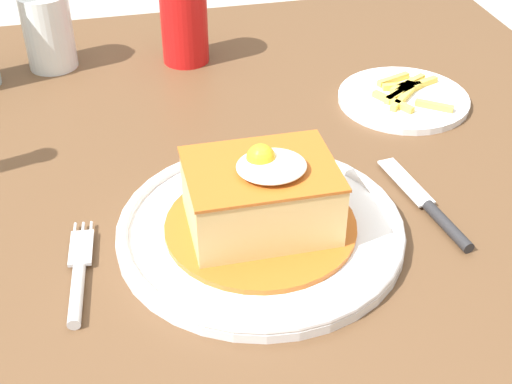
% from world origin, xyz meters
% --- Properties ---
extents(dining_table, '(1.12, 1.01, 0.76)m').
position_xyz_m(dining_table, '(0.00, 0.00, 0.65)').
color(dining_table, brown).
rests_on(dining_table, ground_plane).
extents(main_plate, '(0.29, 0.29, 0.02)m').
position_xyz_m(main_plate, '(0.06, -0.09, 0.77)').
color(main_plate, white).
rests_on(main_plate, dining_table).
extents(sandwich_meal, '(0.19, 0.19, 0.10)m').
position_xyz_m(sandwich_meal, '(0.06, -0.09, 0.81)').
color(sandwich_meal, '#B75B1E').
rests_on(sandwich_meal, main_plate).
extents(fork, '(0.03, 0.14, 0.01)m').
position_xyz_m(fork, '(-0.12, -0.12, 0.77)').
color(fork, silver).
rests_on(fork, dining_table).
extents(knife, '(0.04, 0.17, 0.01)m').
position_xyz_m(knife, '(0.24, -0.11, 0.77)').
color(knife, '#262628').
rests_on(knife, dining_table).
extents(soda_can, '(0.07, 0.07, 0.12)m').
position_xyz_m(soda_can, '(0.05, 0.32, 0.82)').
color(soda_can, red).
rests_on(soda_can, dining_table).
extents(drinking_glass, '(0.07, 0.07, 0.10)m').
position_xyz_m(drinking_glass, '(-0.14, 0.34, 0.81)').
color(drinking_glass, '#3F2314').
rests_on(drinking_glass, dining_table).
extents(side_plate_fries, '(0.17, 0.17, 0.02)m').
position_xyz_m(side_plate_fries, '(0.30, 0.13, 0.77)').
color(side_plate_fries, white).
rests_on(side_plate_fries, dining_table).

